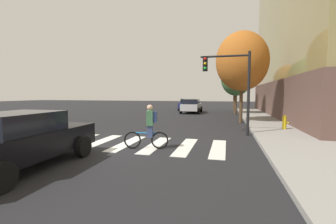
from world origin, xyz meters
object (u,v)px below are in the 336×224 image
object	(u,v)px
cyclist	(149,127)
fire_hydrant	(285,122)
street_tree_near	(242,61)
sedan_far	(188,104)
street_tree_far	(234,81)
street_tree_mid	(236,79)
sedan_mid	(191,106)
sedan_near	(20,140)
traffic_light_near	(232,79)

from	to	relation	value
cyclist	fire_hydrant	size ratio (longest dim) A/B	2.17
street_tree_near	sedan_far	bearing A→B (deg)	115.60
street_tree_near	street_tree_far	size ratio (longest dim) A/B	1.16
street_tree_mid	fire_hydrant	bearing A→B (deg)	-78.20
sedan_far	street_tree_near	size ratio (longest dim) A/B	0.66
sedan_mid	street_tree_mid	size ratio (longest dim) A/B	0.82
sedan_near	street_tree_mid	xyz separation A→B (m)	(6.40, 19.71, 2.84)
sedan_mid	fire_hydrant	bearing A→B (deg)	-59.15
sedan_mid	street_tree_far	bearing A→B (deg)	50.62
traffic_light_near	sedan_mid	bearing A→B (deg)	106.79
fire_hydrant	cyclist	bearing A→B (deg)	-136.35
traffic_light_near	street_tree_mid	xyz separation A→B (m)	(0.64, 12.63, 0.80)
sedan_near	cyclist	world-z (taller)	cyclist
sedan_mid	cyclist	distance (m)	17.36
street_tree_near	sedan_near	bearing A→B (deg)	-117.67
sedan_mid	street_tree_mid	world-z (taller)	street_tree_mid
street_tree_mid	sedan_far	bearing A→B (deg)	138.57
sedan_near	street_tree_near	xyz separation A→B (m)	(6.53, 12.45, 3.60)
traffic_light_near	street_tree_mid	bearing A→B (deg)	87.09
street_tree_mid	sedan_near	bearing A→B (deg)	-107.99
street_tree_near	street_tree_mid	world-z (taller)	street_tree_near
street_tree_near	street_tree_far	bearing A→B (deg)	90.51
sedan_far	street_tree_far	world-z (taller)	street_tree_far
street_tree_near	street_tree_far	distance (m)	13.78
sedan_near	traffic_light_near	world-z (taller)	traffic_light_near
street_tree_far	sedan_near	bearing A→B (deg)	-103.74
fire_hydrant	sedan_near	bearing A→B (deg)	-134.41
sedan_far	sedan_near	bearing A→B (deg)	-91.39
sedan_near	street_tree_near	bearing A→B (deg)	62.33
street_tree_near	street_tree_mid	bearing A→B (deg)	91.05
traffic_light_near	street_tree_far	world-z (taller)	street_tree_far
traffic_light_near	street_tree_near	bearing A→B (deg)	81.80
sedan_far	traffic_light_near	size ratio (longest dim) A/B	1.03
traffic_light_near	street_tree_near	size ratio (longest dim) A/B	0.64
cyclist	traffic_light_near	distance (m)	5.36
sedan_far	fire_hydrant	world-z (taller)	sedan_far
sedan_mid	street_tree_far	world-z (taller)	street_tree_far
cyclist	street_tree_far	world-z (taller)	street_tree_far
sedan_near	cyclist	bearing A→B (deg)	49.44
street_tree_mid	street_tree_far	distance (m)	6.51
traffic_light_near	fire_hydrant	world-z (taller)	traffic_light_near
sedan_far	fire_hydrant	size ratio (longest dim) A/B	5.54
traffic_light_near	cyclist	bearing A→B (deg)	-127.89
sedan_near	street_tree_far	size ratio (longest dim) A/B	0.82
traffic_light_near	sedan_near	bearing A→B (deg)	-129.10
sedan_mid	street_tree_near	xyz separation A→B (m)	(4.82, -8.04, 3.63)
street_tree_near	street_tree_far	world-z (taller)	street_tree_near
cyclist	sedan_mid	bearing A→B (deg)	93.29
sedan_far	street_tree_near	world-z (taller)	street_tree_near
fire_hydrant	sedan_far	bearing A→B (deg)	116.78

